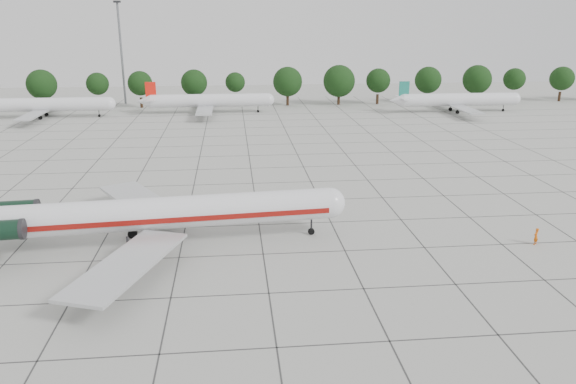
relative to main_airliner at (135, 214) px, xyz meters
name	(u,v)px	position (x,y,z in m)	size (l,w,h in m)	color
ground	(259,225)	(12.35, 4.92, -3.41)	(260.00, 260.00, 0.00)	#B0B0A9
apron_joints	(253,185)	(12.35, 19.92, -3.40)	(170.00, 170.00, 0.02)	#383838
main_airliner	(135,214)	(0.00, 0.00, 0.00)	(41.17, 32.27, 9.66)	silver
ground_crew	(536,236)	(39.66, -3.38, -2.55)	(0.63, 0.41, 1.73)	#D8580C
bg_airliner_b	(46,105)	(-31.52, 77.13, -0.50)	(28.24, 27.20, 7.40)	silver
bg_airliner_c	(209,101)	(4.58, 79.79, -0.50)	(28.24, 27.20, 7.40)	silver
bg_airliner_d	(458,100)	(63.06, 75.32, -0.50)	(28.24, 27.20, 7.40)	silver
tree_line	(194,83)	(0.67, 89.92, 2.57)	(249.86, 8.44, 10.22)	#332114
floodlight_mast	(121,47)	(-17.65, 96.92, 10.87)	(1.60, 1.60, 25.45)	slate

